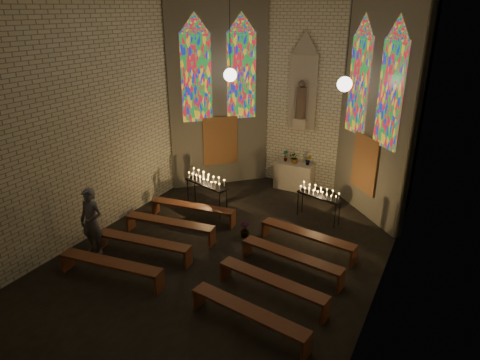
% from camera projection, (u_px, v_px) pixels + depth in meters
% --- Properties ---
extents(floor, '(12.00, 12.00, 0.00)m').
position_uv_depth(floor, '(219.00, 260.00, 11.44)').
color(floor, black).
rests_on(floor, ground).
extents(room, '(8.22, 12.43, 7.00)m').
position_uv_depth(room, '(274.00, 99.00, 12.79)').
color(room, beige).
rests_on(room, ground).
extents(altar, '(1.40, 0.60, 1.00)m').
position_uv_depth(altar, '(294.00, 176.00, 15.71)').
color(altar, '#BBB098').
rests_on(altar, ground).
extents(flower_vase_left, '(0.27, 0.22, 0.43)m').
position_uv_depth(flower_vase_left, '(285.00, 156.00, 15.64)').
color(flower_vase_left, '#4C723F').
rests_on(flower_vase_left, altar).
extents(flower_vase_center, '(0.50, 0.47, 0.43)m').
position_uv_depth(flower_vase_center, '(295.00, 157.00, 15.47)').
color(flower_vase_center, '#4C723F').
rests_on(flower_vase_center, altar).
extents(flower_vase_right, '(0.24, 0.22, 0.36)m').
position_uv_depth(flower_vase_right, '(308.00, 160.00, 15.30)').
color(flower_vase_right, '#4C723F').
rests_on(flower_vase_right, altar).
extents(aisle_flower_pot, '(0.30, 0.30, 0.47)m').
position_uv_depth(aisle_flower_pot, '(245.00, 230.00, 12.50)').
color(aisle_flower_pot, '#4C723F').
rests_on(aisle_flower_pot, ground).
extents(votive_stand_left, '(1.71, 0.83, 1.22)m').
position_uv_depth(votive_stand_left, '(206.00, 181.00, 13.81)').
color(votive_stand_left, black).
rests_on(votive_stand_left, ground).
extents(votive_stand_right, '(1.48, 0.67, 1.06)m').
position_uv_depth(votive_stand_right, '(319.00, 194.00, 13.24)').
color(votive_stand_right, black).
rests_on(votive_stand_right, ground).
extents(pew_left_0, '(2.78, 0.75, 0.53)m').
position_uv_depth(pew_left_0, '(193.00, 208.00, 13.40)').
color(pew_left_0, '#522917').
rests_on(pew_left_0, ground).
extents(pew_right_0, '(2.78, 0.75, 0.53)m').
position_uv_depth(pew_right_0, '(307.00, 236.00, 11.76)').
color(pew_right_0, '#522917').
rests_on(pew_right_0, ground).
extents(pew_left_1, '(2.78, 0.75, 0.53)m').
position_uv_depth(pew_left_1, '(170.00, 224.00, 12.42)').
color(pew_left_1, '#522917').
rests_on(pew_left_1, ground).
extents(pew_right_1, '(2.78, 0.75, 0.53)m').
position_uv_depth(pew_right_1, '(291.00, 257.00, 10.78)').
color(pew_right_1, '#522917').
rests_on(pew_right_1, ground).
extents(pew_left_2, '(2.78, 0.75, 0.53)m').
position_uv_depth(pew_left_2, '(143.00, 243.00, 11.44)').
color(pew_left_2, '#522917').
rests_on(pew_left_2, ground).
extents(pew_right_2, '(2.78, 0.75, 0.53)m').
position_uv_depth(pew_right_2, '(272.00, 282.00, 9.80)').
color(pew_right_2, '#522917').
rests_on(pew_right_2, ground).
extents(pew_left_3, '(2.78, 0.75, 0.53)m').
position_uv_depth(pew_left_3, '(111.00, 265.00, 10.46)').
color(pew_left_3, '#522917').
rests_on(pew_left_3, ground).
extents(pew_right_3, '(2.78, 0.75, 0.53)m').
position_uv_depth(pew_right_3, '(249.00, 313.00, 8.82)').
color(pew_right_3, '#522917').
rests_on(pew_right_3, ground).
extents(visitor, '(0.73, 0.51, 1.90)m').
position_uv_depth(visitor, '(92.00, 222.00, 11.43)').
color(visitor, '#52545D').
rests_on(visitor, ground).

